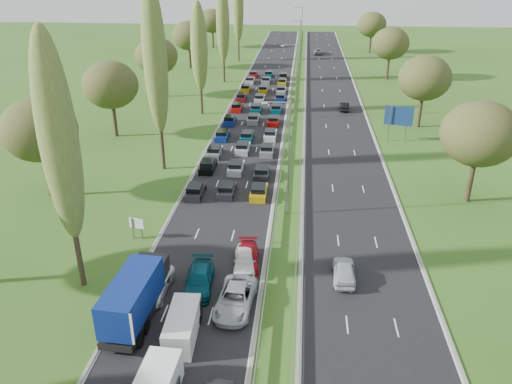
% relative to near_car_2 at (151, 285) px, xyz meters
% --- Properties ---
extents(ground, '(260.00, 260.00, 0.00)m').
position_rel_near_car_2_xyz_m(ground, '(10.09, 51.71, -0.78)').
color(ground, '#38581B').
rests_on(ground, ground).
extents(near_carriageway, '(10.50, 215.00, 0.04)m').
position_rel_near_car_2_xyz_m(near_carriageway, '(3.34, 54.21, -0.78)').
color(near_carriageway, black).
rests_on(near_carriageway, ground).
extents(far_carriageway, '(10.50, 215.00, 0.04)m').
position_rel_near_car_2_xyz_m(far_carriageway, '(16.84, 54.21, -0.78)').
color(far_carriageway, black).
rests_on(far_carriageway, ground).
extents(central_reservation, '(2.36, 215.00, 0.32)m').
position_rel_near_car_2_xyz_m(central_reservation, '(10.09, 54.21, -0.23)').
color(central_reservation, gray).
rests_on(central_reservation, ground).
extents(lamp_columns, '(0.18, 140.18, 12.00)m').
position_rel_near_car_2_xyz_m(lamp_columns, '(10.09, 49.71, 5.22)').
color(lamp_columns, gray).
rests_on(lamp_columns, ground).
extents(poplar_row, '(2.80, 127.80, 22.44)m').
position_rel_near_car_2_xyz_m(poplar_row, '(-5.91, 39.88, 11.60)').
color(poplar_row, '#2D2116').
rests_on(poplar_row, ground).
extents(woodland_left, '(8.00, 166.00, 11.10)m').
position_rel_near_car_2_xyz_m(woodland_left, '(-16.41, 34.33, 6.90)').
color(woodland_left, '#2D2116').
rests_on(woodland_left, ground).
extents(woodland_right, '(8.00, 153.00, 11.10)m').
position_rel_near_car_2_xyz_m(woodland_right, '(29.59, 38.38, 6.90)').
color(woodland_right, '#2D2116').
rests_on(woodland_right, ground).
extents(traffic_queue_fill, '(9.11, 67.51, 0.80)m').
position_rel_near_car_2_xyz_m(traffic_queue_fill, '(3.27, 49.53, -0.34)').
color(traffic_queue_fill, black).
rests_on(traffic_queue_fill, ground).
extents(near_car_2, '(2.65, 5.54, 1.53)m').
position_rel_near_car_2_xyz_m(near_car_2, '(0.00, 0.00, 0.00)').
color(near_car_2, white).
rests_on(near_car_2, near_carriageway).
extents(near_car_7, '(2.52, 5.45, 1.54)m').
position_rel_near_car_2_xyz_m(near_car_7, '(3.56, 1.14, 0.01)').
color(near_car_7, '#054152').
rests_on(near_car_7, near_carriageway).
extents(near_car_10, '(3.06, 5.93, 1.60)m').
position_rel_near_car_2_xyz_m(near_car_10, '(6.79, -1.11, 0.04)').
color(near_car_10, '#A6A9AF').
rests_on(near_car_10, near_carriageway).
extents(near_car_11, '(2.38, 4.99, 1.40)m').
position_rel_near_car_2_xyz_m(near_car_11, '(7.04, 4.87, -0.06)').
color(near_car_11, '#A00918').
rests_on(near_car_11, near_carriageway).
extents(near_car_12, '(2.17, 4.67, 1.55)m').
position_rel_near_car_2_xyz_m(near_car_12, '(6.87, 4.36, 0.01)').
color(near_car_12, white).
rests_on(near_car_12, near_carriageway).
extents(far_car_0, '(1.89, 4.52, 1.53)m').
position_rel_near_car_2_xyz_m(far_car_0, '(15.20, 3.50, 0.00)').
color(far_car_0, silver).
rests_on(far_car_0, far_carriageway).
extents(far_car_1, '(1.72, 4.39, 1.42)m').
position_rel_near_car_2_xyz_m(far_car_1, '(18.56, 55.31, -0.05)').
color(far_car_1, black).
rests_on(far_car_1, far_carriageway).
extents(far_car_2, '(2.70, 5.71, 1.58)m').
position_rel_near_car_2_xyz_m(far_car_2, '(15.01, 113.06, 0.03)').
color(far_car_2, slate).
rests_on(far_car_2, far_carriageway).
extents(blue_lorry, '(2.48, 8.93, 3.77)m').
position_rel_near_car_2_xyz_m(blue_lorry, '(-0.19, -2.74, 1.18)').
color(blue_lorry, black).
rests_on(blue_lorry, near_carriageway).
extents(white_van_rear, '(1.94, 4.95, 1.99)m').
position_rel_near_car_2_xyz_m(white_van_rear, '(3.59, -4.50, 0.24)').
color(white_van_rear, silver).
rests_on(white_van_rear, near_carriageway).
extents(info_sign, '(1.49, 0.43, 2.10)m').
position_rel_near_car_2_xyz_m(info_sign, '(-3.81, 8.37, 0.59)').
color(info_sign, gray).
rests_on(info_sign, ground).
extents(direction_sign, '(3.92, 0.99, 5.20)m').
position_rel_near_car_2_xyz_m(direction_sign, '(24.99, 39.25, 2.79)').
color(direction_sign, gray).
rests_on(direction_sign, ground).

